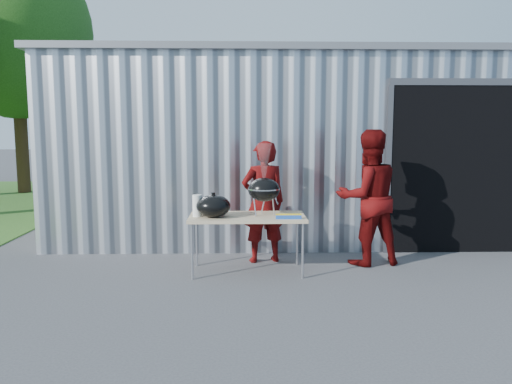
{
  "coord_description": "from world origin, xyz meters",
  "views": [
    {
      "loc": [
        -0.11,
        -5.67,
        1.87
      ],
      "look_at": [
        0.06,
        0.78,
        1.05
      ],
      "focal_mm": 35.0,
      "sensor_mm": 36.0,
      "label": 1
    }
  ],
  "objects_px": {
    "person_bystander": "(368,198)",
    "kettle_grill": "(264,183)",
    "person_cook": "(263,202)",
    "folding_table": "(247,219)"
  },
  "relations": [
    {
      "from": "person_bystander",
      "to": "kettle_grill",
      "type": "bearing_deg",
      "value": 0.32
    },
    {
      "from": "person_bystander",
      "to": "person_cook",
      "type": "bearing_deg",
      "value": -18.1
    },
    {
      "from": "person_cook",
      "to": "person_bystander",
      "type": "relative_size",
      "value": 0.92
    },
    {
      "from": "kettle_grill",
      "to": "person_cook",
      "type": "xyz_separation_m",
      "value": [
        0.01,
        0.47,
        -0.32
      ]
    },
    {
      "from": "kettle_grill",
      "to": "person_bystander",
      "type": "xyz_separation_m",
      "value": [
        1.45,
        0.31,
        -0.24
      ]
    },
    {
      "from": "folding_table",
      "to": "person_bystander",
      "type": "height_order",
      "value": "person_bystander"
    },
    {
      "from": "kettle_grill",
      "to": "person_bystander",
      "type": "distance_m",
      "value": 1.5
    },
    {
      "from": "person_cook",
      "to": "kettle_grill",
      "type": "bearing_deg",
      "value": 75.23
    },
    {
      "from": "kettle_grill",
      "to": "person_cook",
      "type": "height_order",
      "value": "person_cook"
    },
    {
      "from": "folding_table",
      "to": "person_cook",
      "type": "bearing_deg",
      "value": 65.81
    }
  ]
}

